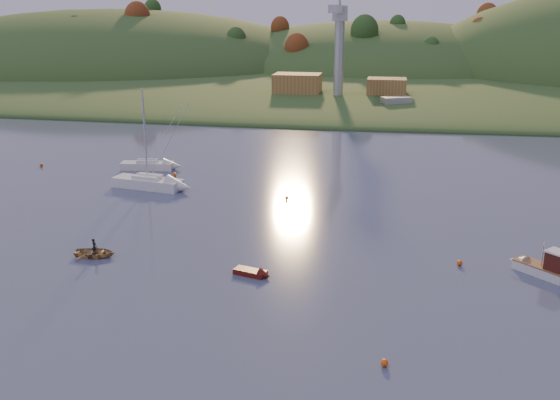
% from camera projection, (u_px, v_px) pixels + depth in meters
% --- Properties ---
extents(far_shore, '(620.00, 220.00, 1.50)m').
position_uv_depth(far_shore, '(357.00, 66.00, 249.13)').
color(far_shore, '#274D1F').
rests_on(far_shore, ground).
extents(shore_slope, '(640.00, 150.00, 7.00)m').
position_uv_depth(shore_slope, '(344.00, 85.00, 187.97)').
color(shore_slope, '#274D1F').
rests_on(shore_slope, ground).
extents(hill_left, '(170.00, 140.00, 44.00)m').
position_uv_depth(hill_left, '(114.00, 69.00, 236.00)').
color(hill_left, '#274D1F').
rests_on(hill_left, ground).
extents(hill_center, '(140.00, 120.00, 36.00)m').
position_uv_depth(hill_center, '(381.00, 71.00, 228.63)').
color(hill_center, '#274D1F').
rests_on(hill_center, ground).
extents(hillside_trees, '(280.00, 50.00, 32.00)m').
position_uv_depth(hillside_trees, '(349.00, 78.00, 206.79)').
color(hillside_trees, '#1E4418').
rests_on(hillside_trees, ground).
extents(wharf, '(42.00, 16.00, 2.40)m').
position_uv_depth(wharf, '(351.00, 101.00, 146.31)').
color(wharf, slate).
rests_on(wharf, ground).
extents(shed_west, '(11.00, 8.00, 4.80)m').
position_uv_depth(shed_west, '(297.00, 84.00, 148.37)').
color(shed_west, olive).
rests_on(shed_west, wharf).
extents(shed_east, '(9.00, 7.00, 4.00)m').
position_uv_depth(shed_east, '(387.00, 87.00, 145.91)').
color(shed_east, olive).
rests_on(shed_east, wharf).
extents(dock_crane, '(3.20, 28.00, 20.30)m').
position_uv_depth(dock_crane, '(339.00, 31.00, 138.72)').
color(dock_crane, '#B7B7BC').
rests_on(dock_crane, wharf).
extents(fishing_boat, '(5.02, 4.91, 3.42)m').
position_uv_depth(fishing_boat, '(537.00, 265.00, 53.80)').
color(fishing_boat, silver).
rests_on(fishing_boat, ground).
extents(sailboat_near, '(7.58, 3.16, 10.20)m').
position_uv_depth(sailboat_near, '(147.00, 165.00, 88.83)').
color(sailboat_near, silver).
rests_on(sailboat_near, ground).
extents(sailboat_far, '(9.48, 4.34, 12.68)m').
position_uv_depth(sailboat_far, '(148.00, 182.00, 79.46)').
color(sailboat_far, white).
rests_on(sailboat_far, ground).
extents(canoe, '(4.00, 3.00, 0.79)m').
position_uv_depth(canoe, '(95.00, 253.00, 57.53)').
color(canoe, '#957B52').
rests_on(canoe, ground).
extents(paddler, '(0.40, 0.57, 1.50)m').
position_uv_depth(paddler, '(94.00, 249.00, 57.43)').
color(paddler, black).
rests_on(paddler, ground).
extents(red_tender, '(3.53, 2.03, 1.14)m').
position_uv_depth(red_tender, '(257.00, 274.00, 53.31)').
color(red_tender, '#50110B').
rests_on(red_tender, ground).
extents(work_vessel, '(15.24, 10.38, 3.70)m').
position_uv_depth(work_vessel, '(396.00, 108.00, 135.21)').
color(work_vessel, slate).
rests_on(work_vessel, ground).
extents(buoy_0, '(0.50, 0.50, 0.50)m').
position_uv_depth(buoy_0, '(385.00, 363.00, 39.88)').
color(buoy_0, '#E94F0C').
rests_on(buoy_0, ground).
extents(buoy_1, '(0.50, 0.50, 0.50)m').
position_uv_depth(buoy_1, '(287.00, 198.00, 74.66)').
color(buoy_1, '#E94F0C').
rests_on(buoy_1, ground).
extents(buoy_2, '(0.50, 0.50, 0.50)m').
position_uv_depth(buoy_2, '(41.00, 165.00, 90.35)').
color(buoy_2, '#E94F0C').
rests_on(buoy_2, ground).
extents(buoy_3, '(0.50, 0.50, 0.50)m').
position_uv_depth(buoy_3, '(175.00, 175.00, 85.09)').
color(buoy_3, '#E94F0C').
rests_on(buoy_3, ground).
extents(buoy_4, '(0.50, 0.50, 0.50)m').
position_uv_depth(buoy_4, '(460.00, 263.00, 55.56)').
color(buoy_4, '#E94F0C').
rests_on(buoy_4, ground).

